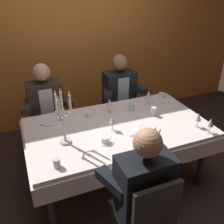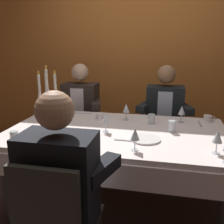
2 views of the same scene
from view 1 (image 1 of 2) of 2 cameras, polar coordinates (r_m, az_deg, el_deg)
The scene contains 24 objects.
ground_plane at distance 3.14m, azimuth 1.21°, elevation -14.70°, with size 12.00×12.00×0.00m, color #322623.
back_wall at distance 3.95m, azimuth -8.52°, elevation 16.46°, with size 6.00×0.12×2.70m, color orange.
dining_table at distance 2.75m, azimuth 1.34°, elevation -5.20°, with size 1.94×1.14×0.74m.
candelabra at distance 2.34m, azimuth -10.95°, elevation -1.77°, with size 0.15×0.17×0.56m.
dinner_plate_0 at distance 2.85m, azimuth -13.79°, elevation -1.92°, with size 0.23×0.23×0.01m, color white.
dinner_plate_1 at distance 2.65m, azimuth 8.22°, elevation -3.72°, with size 0.24×0.24×0.01m, color white.
wine_glass_0 at distance 2.70m, azimuth 21.40°, elevation -2.22°, with size 0.07×0.07×0.16m.
wine_glass_1 at distance 2.91m, azimuth -0.59°, elevation 2.10°, with size 0.07×0.07×0.16m.
wine_glass_2 at distance 3.14m, azimuth 8.25°, elevation 3.85°, with size 0.07×0.07×0.16m.
wine_glass_3 at distance 2.76m, azimuth 18.93°, elevation -1.09°, with size 0.07×0.07×0.16m.
wine_glass_4 at distance 2.42m, azimuth 9.68°, elevation -4.31°, with size 0.07×0.07×0.16m.
wine_glass_5 at distance 2.56m, azimuth 0.16°, elevation -1.89°, with size 0.07×0.07×0.16m.
water_tumbler_0 at distance 2.18m, azimuth -12.37°, elevation -11.16°, with size 0.06×0.06×0.08m, color silver.
water_tumbler_1 at distance 2.98m, azimuth 4.40°, elevation 1.13°, with size 0.07×0.07×0.09m, color silver.
water_tumbler_2 at distance 2.90m, azimuth 9.40°, elevation 0.16°, with size 0.06×0.06×0.10m, color silver.
coffee_cup_0 at distance 2.41m, azimuth -1.56°, elevation -6.38°, with size 0.13×0.12×0.06m.
coffee_cup_1 at distance 3.37m, azimuth 11.20°, elevation 3.69°, with size 0.13×0.12×0.06m.
coffee_cup_2 at distance 2.86m, azimuth -5.25°, elevation -0.54°, with size 0.13×0.12×0.06m.
fork_0 at distance 2.95m, azimuth -10.38°, elevation -0.45°, with size 0.17×0.02×0.01m, color #B7B7BC.
fork_1 at distance 3.26m, azimuth 10.89°, elevation 2.39°, with size 0.17×0.02×0.01m, color #B7B7BC.
fork_2 at distance 2.55m, azimuth 5.73°, elevation -5.07°, with size 0.17×0.02×0.01m, color #B7B7BC.
seated_diner_0 at distance 3.32m, azimuth -14.85°, elevation 2.21°, with size 0.63×0.48×1.24m.
seated_diner_1 at distance 2.01m, azimuth 7.37°, elevation -16.38°, with size 0.63×0.48×1.24m.
seated_diner_2 at distance 3.56m, azimuth 1.64°, elevation 5.02°, with size 0.63×0.48×1.24m.
Camera 1 is at (-0.93, -2.10, 2.14)m, focal length 40.45 mm.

